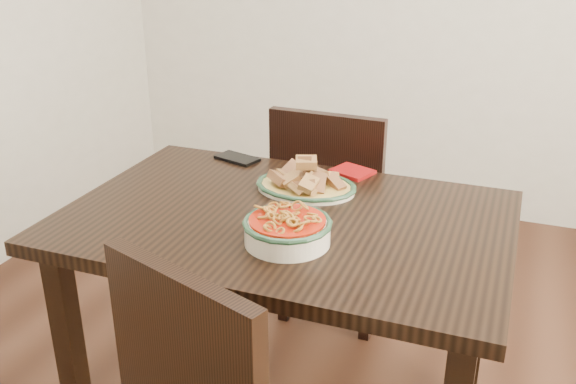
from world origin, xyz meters
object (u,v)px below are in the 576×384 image
(chair_far, at_px, (334,205))
(noodle_bowl, at_px, (287,227))
(dining_table, at_px, (286,246))
(fish_plate, at_px, (306,176))
(smartphone, at_px, (237,158))

(chair_far, bearing_deg, noodle_bowl, 99.98)
(dining_table, relative_size, chair_far, 1.37)
(fish_plate, xyz_separation_m, noodle_bowl, (0.07, -0.34, -0.00))
(dining_table, height_order, smartphone, smartphone)
(fish_plate, distance_m, noodle_bowl, 0.35)
(noodle_bowl, distance_m, smartphone, 0.63)
(dining_table, height_order, fish_plate, fish_plate)
(noodle_bowl, bearing_deg, fish_plate, 101.53)
(smartphone, bearing_deg, dining_table, -32.68)
(noodle_bowl, bearing_deg, smartphone, 126.42)
(fish_plate, xyz_separation_m, smartphone, (-0.31, 0.17, -0.04))
(dining_table, xyz_separation_m, chair_far, (-0.05, 0.64, -0.15))
(chair_far, distance_m, fish_plate, 0.55)
(dining_table, bearing_deg, chair_far, 94.34)
(noodle_bowl, height_order, smartphone, noodle_bowl)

